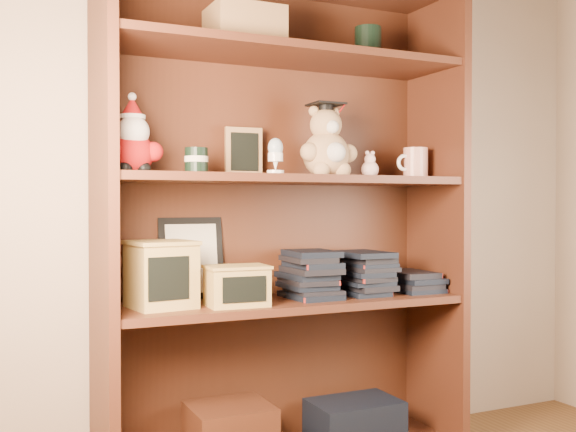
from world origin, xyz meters
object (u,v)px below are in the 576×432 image
at_px(treats_box, 161,274).
at_px(teacher_mug, 415,163).
at_px(bookcase, 281,228).
at_px(grad_teddy_bear, 327,148).

bearing_deg(treats_box, teacher_mug, 0.05).
height_order(bookcase, grad_teddy_bear, bookcase).
xyz_separation_m(teacher_mug, treats_box, (-0.91, -0.00, -0.35)).
xyz_separation_m(bookcase, grad_teddy_bear, (0.14, -0.06, 0.27)).
distance_m(bookcase, teacher_mug, 0.55).
height_order(bookcase, teacher_mug, bookcase).
distance_m(grad_teddy_bear, treats_box, 0.68).
relative_size(bookcase, treats_box, 7.71).
bearing_deg(grad_teddy_bear, treats_box, 179.31).
distance_m(bookcase, treats_box, 0.44).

